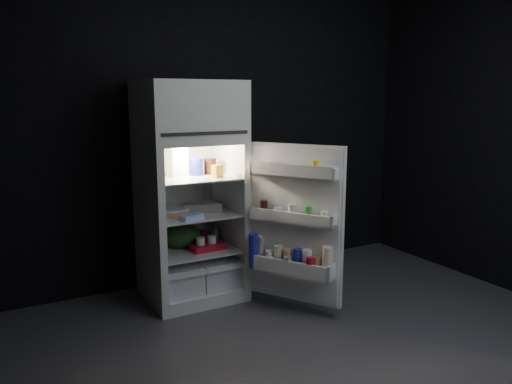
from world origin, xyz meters
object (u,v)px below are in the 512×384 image
refrigerator (189,184)px  egg_carton (203,208)px  fridge_door (294,227)px  yogurt_tray (207,247)px  milk_jug (175,161)px

refrigerator → egg_carton: 0.22m
fridge_door → yogurt_tray: fridge_door is taller
fridge_door → milk_jug: 1.10m
egg_carton → yogurt_tray: (-0.00, -0.09, -0.31)m
refrigerator → egg_carton: size_ratio=5.73×
milk_jug → egg_carton: 0.44m
refrigerator → fridge_door: 0.94m
egg_carton → yogurt_tray: size_ratio=1.13×
milk_jug → refrigerator: bearing=-37.9°
fridge_door → yogurt_tray: bearing=132.0°
refrigerator → fridge_door: bearing=-50.6°
egg_carton → yogurt_tray: egg_carton is taller
fridge_door → egg_carton: size_ratio=3.93×
egg_carton → yogurt_tray: 0.32m
refrigerator → egg_carton: refrigerator is taller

